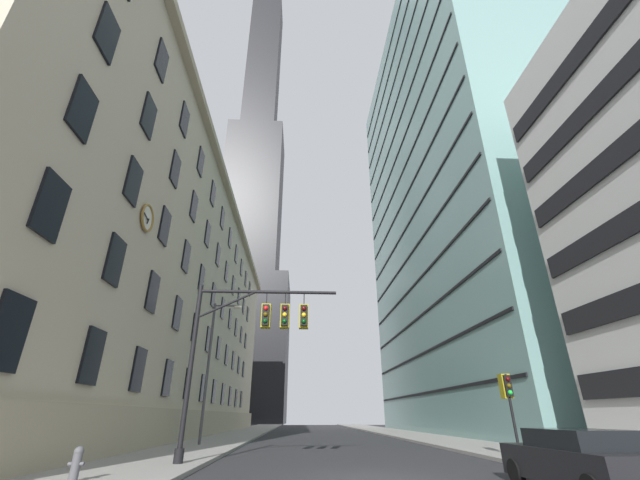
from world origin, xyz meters
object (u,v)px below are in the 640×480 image
(traffic_light_near_right, at_px, (507,390))
(parked_car, at_px, (580,460))
(traffic_signal_mast, at_px, (258,330))
(street_lamppost, at_px, (213,358))
(fire_hydrant, at_px, (77,462))

(traffic_light_near_right, distance_m, parked_car, 7.77)
(traffic_signal_mast, xyz_separation_m, street_lamppost, (-4.09, 10.62, 0.20))
(traffic_signal_mast, bearing_deg, fire_hydrant, -134.31)
(street_lamppost, relative_size, parked_car, 1.97)
(fire_hydrant, bearing_deg, traffic_light_near_right, 20.00)
(fire_hydrant, relative_size, parked_car, 0.19)
(street_lamppost, xyz_separation_m, fire_hydrant, (-0.17, -14.98, -4.74))
(traffic_light_near_right, distance_m, fire_hydrant, 16.48)
(traffic_light_near_right, relative_size, fire_hydrant, 3.95)
(traffic_light_near_right, bearing_deg, parked_car, -106.58)
(fire_hydrant, bearing_deg, street_lamppost, 89.36)
(street_lamppost, distance_m, fire_hydrant, 15.71)
(traffic_light_near_right, height_order, street_lamppost, street_lamppost)
(traffic_signal_mast, bearing_deg, parked_car, -33.63)
(traffic_light_near_right, xyz_separation_m, parked_car, (-2.14, -7.18, -2.08))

